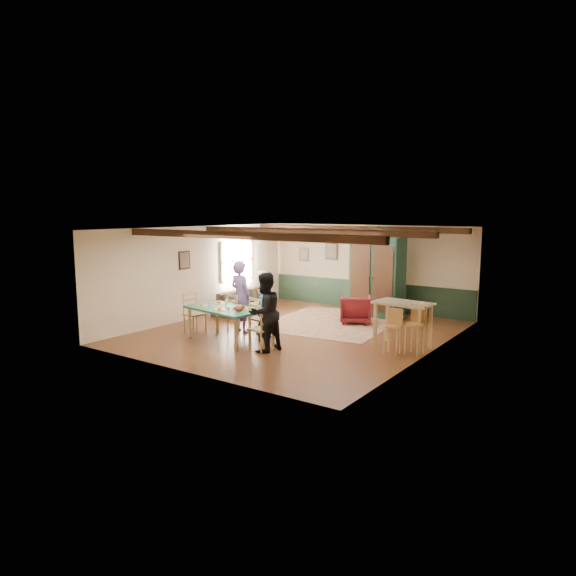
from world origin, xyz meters
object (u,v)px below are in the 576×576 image
Objects in this scene: person_man at (241,297)px; end_table at (262,296)px; bar_stool_right at (415,330)px; table_lamp at (262,279)px; dining_chair_far_left at (238,313)px; armchair at (356,309)px; dining_table at (226,325)px; person_woman at (265,312)px; bar_stool_left at (393,332)px; person_child at (264,316)px; counter_table at (402,325)px; dining_chair_end_right at (261,328)px; armoire at (377,275)px; dining_chair_far_right at (261,318)px; sofa at (245,301)px; cat at (238,308)px; dining_chair_end_left at (195,313)px.

end_table is at bearing -51.80° from person_man.
table_lamp is at bearing 162.75° from bar_stool_right.
armchair is at bearing -116.65° from dining_chair_far_left.
dining_table is 1.44m from person_woman.
bar_stool_left is (4.09, 0.30, -0.43)m from person_man.
dining_chair_far_left is 0.87m from person_child.
table_lamp is 0.43× the size of counter_table.
end_table is at bearing -52.56° from dining_chair_far_left.
armoire is at bearing -177.11° from dining_chair_end_right.
dining_chair_far_right is at bearing 52.34° from dining_table.
dining_chair_end_right reaches higher than sofa.
bar_stool_right reaches higher than dining_chair_far_right.
counter_table is 1.28× the size of bar_stool_left.
person_man is 1.86× the size of bar_stool_left.
cat is 0.30× the size of counter_table.
dining_chair_far_right is 0.58× the size of person_woman.
dining_chair_end_right is at bearing -90.00° from person_woman.
armchair is at bearing 82.82° from cat.
cat is at bearing 46.81° from armchair.
bar_stool_left reaches higher than sofa.
dining_table is at bearing -148.32° from sofa.
table_lamp is 6.82m from bar_stool_left.
table_lamp reaches higher than dining_chair_end_right.
person_woman is (2.57, -0.39, 0.38)m from dining_chair_end_left.
person_woman reaches higher than bar_stool_right.
dining_chair_end_right is at bearing -144.13° from bar_stool_right.
dining_chair_far_right is 3.47m from sofa.
counter_table is at bearing -156.99° from dining_chair_far_left.
armchair is 3.34m from bar_stool_right.
armchair is (2.88, 3.43, -0.12)m from dining_chair_end_left.
person_child is at bearing -177.59° from bar_stool_left.
person_woman is at bearing -87.71° from armoire.
person_woman is 0.80× the size of sofa.
person_woman is 5.04m from armoire.
person_man is (-1.53, 1.11, 0.42)m from dining_chair_end_right.
person_child is (0.01, 0.09, 0.03)m from dining_chair_far_right.
bar_stool_left is at bearing -27.39° from table_lamp.
dining_chair_far_right reaches higher than end_table.
person_woman is 2.99× the size of end_table.
dining_chair_far_right is (0.55, 0.71, 0.11)m from dining_table.
dining_chair_end_left is 5.54m from armoire.
counter_table reaches higher than end_table.
dining_chair_end_right is at bearing -90.00° from dining_chair_end_left.
table_lamp reaches higher than sofa.
person_woman is 1.64× the size of person_child.
dining_table is at bearing -90.00° from dining_chair_end_right.
end_table is (-3.59, 4.55, -0.60)m from person_woman.
end_table is (-1.94, 3.51, -0.22)m from dining_chair_far_left.
armoire is 2.47× the size of bar_stool_left.
dining_chair_far_left reaches higher than sofa.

